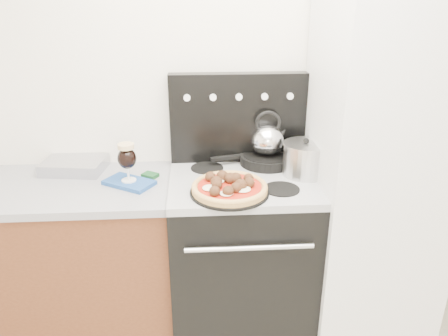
{
  "coord_description": "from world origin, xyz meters",
  "views": [
    {
      "loc": [
        -0.15,
        -0.91,
        1.84
      ],
      "look_at": [
        -0.02,
        1.05,
        1.03
      ],
      "focal_mm": 35.0,
      "sensor_mm": 36.0,
      "label": 1
    }
  ],
  "objects": [
    {
      "name": "base_cabinet",
      "position": [
        -1.02,
        1.2,
        0.43
      ],
      "size": [
        1.45,
        0.6,
        0.86
      ],
      "primitive_type": "cube",
      "color": "#5E2F18",
      "rests_on": "ground"
    },
    {
      "name": "skillet",
      "position": [
        0.24,
        1.37,
        0.95
      ],
      "size": [
        0.36,
        0.36,
        0.05
      ],
      "primitive_type": "cylinder",
      "rotation": [
        0.0,
        0.0,
        0.25
      ],
      "color": "black",
      "rests_on": "cooktop"
    },
    {
      "name": "foil_sheet",
      "position": [
        -0.84,
        1.39,
        0.93
      ],
      "size": [
        0.35,
        0.28,
        0.07
      ],
      "primitive_type": "cube",
      "rotation": [
        0.0,
        0.0,
        -0.13
      ],
      "color": "silver",
      "rests_on": "countertop"
    },
    {
      "name": "cooktop",
      "position": [
        0.08,
        1.18,
        0.9
      ],
      "size": [
        0.76,
        0.65,
        0.04
      ],
      "primitive_type": "cube",
      "color": "#ADADB2",
      "rests_on": "stove_body"
    },
    {
      "name": "pizza",
      "position": [
        -0.0,
        1.0,
        0.96
      ],
      "size": [
        0.44,
        0.44,
        0.05
      ],
      "primitive_type": null,
      "rotation": [
        0.0,
        0.0,
        -0.22
      ],
      "color": "#D5B156",
      "rests_on": "pizza_pan"
    },
    {
      "name": "tea_kettle",
      "position": [
        0.24,
        1.37,
        1.08
      ],
      "size": [
        0.19,
        0.19,
        0.21
      ],
      "primitive_type": null,
      "rotation": [
        0.0,
        0.0,
        -0.0
      ],
      "color": "silver",
      "rests_on": "skillet"
    },
    {
      "name": "countertop",
      "position": [
        -1.02,
        1.2,
        0.88
      ],
      "size": [
        1.48,
        0.63,
        0.04
      ],
      "primitive_type": "cube",
      "color": "#95959E",
      "rests_on": "base_cabinet"
    },
    {
      "name": "stove_body",
      "position": [
        0.08,
        1.18,
        0.44
      ],
      "size": [
        0.76,
        0.65,
        0.88
      ],
      "primitive_type": "cube",
      "color": "black",
      "rests_on": "ground"
    },
    {
      "name": "beer_glass",
      "position": [
        -0.51,
        1.18,
        1.02
      ],
      "size": [
        0.11,
        0.11,
        0.21
      ],
      "primitive_type": null,
      "rotation": [
        0.0,
        0.0,
        -0.13
      ],
      "color": "black",
      "rests_on": "oven_mitt"
    },
    {
      "name": "backguard",
      "position": [
        0.08,
        1.45,
        1.17
      ],
      "size": [
        0.76,
        0.08,
        0.5
      ],
      "primitive_type": "cube",
      "color": "black",
      "rests_on": "cooktop"
    },
    {
      "name": "fridge",
      "position": [
        0.78,
        1.15,
        0.95
      ],
      "size": [
        0.64,
        0.68,
        1.9
      ],
      "primitive_type": "cube",
      "color": "silver",
      "rests_on": "ground"
    },
    {
      "name": "oven_mitt",
      "position": [
        -0.51,
        1.18,
        0.91
      ],
      "size": [
        0.29,
        0.26,
        0.02
      ],
      "primitive_type": "cube",
      "rotation": [
        0.0,
        0.0,
        -0.56
      ],
      "color": "#214C96",
      "rests_on": "countertop"
    },
    {
      "name": "room_shell",
      "position": [
        0.0,
        0.29,
        1.25
      ],
      "size": [
        3.52,
        3.01,
        2.52
      ],
      "color": "beige",
      "rests_on": "ground"
    },
    {
      "name": "pizza_pan",
      "position": [
        -0.0,
        1.0,
        0.93
      ],
      "size": [
        0.41,
        0.41,
        0.01
      ],
      "primitive_type": "cylinder",
      "rotation": [
        0.0,
        0.0,
        0.05
      ],
      "color": "black",
      "rests_on": "cooktop"
    },
    {
      "name": "stock_pot",
      "position": [
        0.42,
        1.21,
        1.0
      ],
      "size": [
        0.23,
        0.23,
        0.17
      ],
      "primitive_type": "cylinder",
      "rotation": [
        0.0,
        0.0,
        -0.01
      ],
      "color": "#BDBDBD",
      "rests_on": "cooktop"
    }
  ]
}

